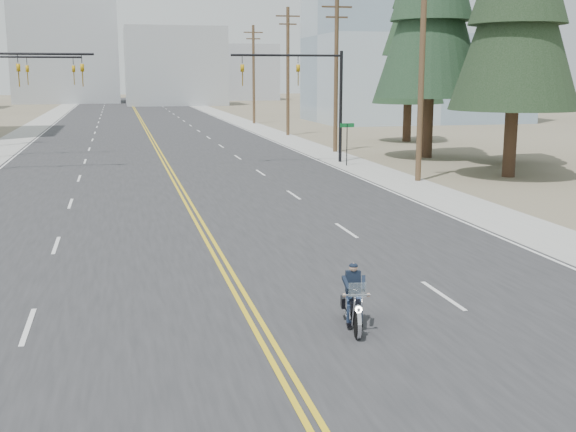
# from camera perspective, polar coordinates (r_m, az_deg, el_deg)

# --- Properties ---
(ground_plane) EXTENTS (400.00, 400.00, 0.00)m
(ground_plane) POSITION_cam_1_polar(r_m,az_deg,el_deg) (13.70, -0.06, -12.72)
(ground_plane) COLOR #776D56
(ground_plane) RESTS_ON ground
(road) EXTENTS (20.00, 200.00, 0.01)m
(road) POSITION_cam_1_polar(r_m,az_deg,el_deg) (82.44, -11.33, 7.05)
(road) COLOR #303033
(road) RESTS_ON ground
(sidewalk_left) EXTENTS (3.00, 200.00, 0.01)m
(sidewalk_left) POSITION_cam_1_polar(r_m,az_deg,el_deg) (82.84, -19.36, 6.66)
(sidewalk_left) COLOR #A5A5A0
(sidewalk_left) RESTS_ON ground
(sidewalk_right) EXTENTS (3.00, 200.00, 0.01)m
(sidewalk_right) POSITION_cam_1_polar(r_m,az_deg,el_deg) (83.63, -3.38, 7.30)
(sidewalk_right) COLOR #A5A5A0
(sidewalk_right) RESTS_ON ground
(traffic_mast_left) EXTENTS (7.10, 0.26, 7.00)m
(traffic_mast_left) POSITION_cam_1_polar(r_m,az_deg,el_deg) (44.63, -21.45, 9.59)
(traffic_mast_left) COLOR black
(traffic_mast_left) RESTS_ON ground
(traffic_mast_right) EXTENTS (7.10, 0.26, 7.00)m
(traffic_mast_right) POSITION_cam_1_polar(r_m,az_deg,el_deg) (45.77, 1.76, 10.36)
(traffic_mast_right) COLOR black
(traffic_mast_right) RESTS_ON ground
(traffic_mast_far) EXTENTS (6.10, 0.26, 7.00)m
(traffic_mast_far) POSITION_cam_1_polar(r_m,az_deg,el_deg) (52.60, -20.61, 9.69)
(traffic_mast_far) COLOR black
(traffic_mast_far) RESTS_ON ground
(street_sign) EXTENTS (0.90, 0.06, 2.62)m
(street_sign) POSITION_cam_1_polar(r_m,az_deg,el_deg) (44.52, 4.68, 6.26)
(street_sign) COLOR black
(street_sign) RESTS_ON ground
(utility_pole_b) EXTENTS (2.20, 0.30, 11.50)m
(utility_pole_b) POSITION_cam_1_polar(r_m,az_deg,el_deg) (38.41, 10.53, 11.60)
(utility_pole_b) COLOR brown
(utility_pole_b) RESTS_ON ground
(utility_pole_c) EXTENTS (2.20, 0.30, 11.00)m
(utility_pole_c) POSITION_cam_1_polar(r_m,az_deg,el_deg) (52.50, 3.82, 11.30)
(utility_pole_c) COLOR brown
(utility_pole_c) RESTS_ON ground
(utility_pole_d) EXTENTS (2.20, 0.30, 11.50)m
(utility_pole_d) POSITION_cam_1_polar(r_m,az_deg,el_deg) (66.99, -0.01, 11.49)
(utility_pole_d) COLOR brown
(utility_pole_d) RESTS_ON ground
(utility_pole_e) EXTENTS (2.20, 0.30, 11.00)m
(utility_pole_e) POSITION_cam_1_polar(r_m,az_deg,el_deg) (83.63, -2.73, 11.23)
(utility_pole_e) COLOR brown
(utility_pole_e) RESTS_ON ground
(glass_building) EXTENTS (24.00, 16.00, 20.00)m
(glass_building) POSITION_cam_1_polar(r_m,az_deg,el_deg) (89.40, 9.99, 13.81)
(glass_building) COLOR #9EB5CC
(glass_building) RESTS_ON ground
(haze_bldg_b) EXTENTS (18.00, 14.00, 14.00)m
(haze_bldg_b) POSITION_cam_1_polar(r_m,az_deg,el_deg) (137.64, -8.92, 11.59)
(haze_bldg_b) COLOR #ADB2B7
(haze_bldg_b) RESTS_ON ground
(haze_bldg_c) EXTENTS (16.00, 12.00, 18.00)m
(haze_bldg_c) POSITION_cam_1_polar(r_m,az_deg,el_deg) (129.55, 6.21, 12.58)
(haze_bldg_c) COLOR #B7BCC6
(haze_bldg_c) RESTS_ON ground
(haze_bldg_d) EXTENTS (20.00, 15.00, 26.00)m
(haze_bldg_d) POSITION_cam_1_polar(r_m,az_deg,el_deg) (152.66, -17.17, 13.44)
(haze_bldg_d) COLOR #ADB2B7
(haze_bldg_d) RESTS_ON ground
(haze_bldg_e) EXTENTS (14.00, 14.00, 12.00)m
(haze_bldg_e) POSITION_cam_1_polar(r_m,az_deg,el_deg) (164.58, -3.59, 11.25)
(haze_bldg_e) COLOR #B7BCC6
(haze_bldg_e) RESTS_ON ground
(motorcyclist) EXTENTS (1.13, 1.94, 1.43)m
(motorcyclist) POSITION_cam_1_polar(r_m,az_deg,el_deg) (16.07, 5.26, -6.41)
(motorcyclist) COLOR black
(motorcyclist) RESTS_ON ground
(conifer_mid) EXTENTS (6.29, 6.29, 16.78)m
(conifer_mid) POSITION_cam_1_polar(r_m,az_deg,el_deg) (47.87, 17.74, 15.51)
(conifer_mid) COLOR #382619
(conifer_mid) RESTS_ON ground
(conifer_far) EXTENTS (5.96, 5.96, 15.95)m
(conifer_far) POSITION_cam_1_polar(r_m,az_deg,el_deg) (61.76, 9.62, 14.32)
(conifer_far) COLOR #382619
(conifer_far) RESTS_ON ground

